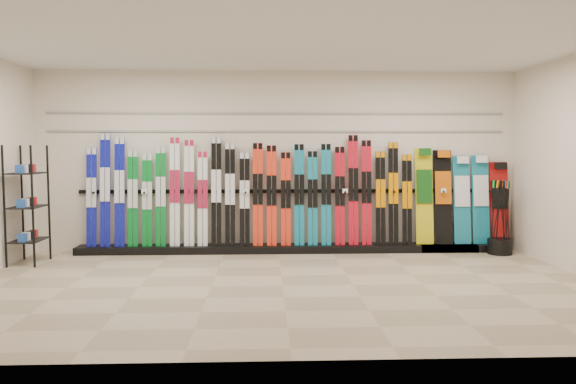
{
  "coord_description": "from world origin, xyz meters",
  "views": [
    {
      "loc": [
        -0.21,
        -6.91,
        1.72
      ],
      "look_at": [
        0.11,
        1.0,
        1.1
      ],
      "focal_mm": 35.0,
      "sensor_mm": 36.0,
      "label": 1
    }
  ],
  "objects": [
    {
      "name": "ski_poles",
      "position": [
        3.6,
        1.97,
        0.61
      ],
      "size": [
        0.31,
        0.37,
        1.18
      ],
      "color": "black",
      "rests_on": "pole_bin"
    },
    {
      "name": "slatwall_rail_0",
      "position": [
        0.0,
        2.48,
        2.0
      ],
      "size": [
        7.6,
        0.02,
        0.03
      ],
      "primitive_type": "cube",
      "color": "gray",
      "rests_on": "back_wall"
    },
    {
      "name": "pole_bin",
      "position": [
        3.6,
        1.97,
        0.12
      ],
      "size": [
        0.39,
        0.39,
        0.25
      ],
      "primitive_type": "cylinder",
      "color": "black",
      "rests_on": "floor"
    },
    {
      "name": "ski_rack_base",
      "position": [
        0.22,
        2.28,
        0.06
      ],
      "size": [
        8.0,
        0.4,
        0.12
      ],
      "primitive_type": "cube",
      "color": "black",
      "rests_on": "floor"
    },
    {
      "name": "floor",
      "position": [
        0.0,
        0.0,
        0.0
      ],
      "size": [
        8.0,
        8.0,
        0.0
      ],
      "primitive_type": "plane",
      "color": "gray",
      "rests_on": "ground"
    },
    {
      "name": "back_wall",
      "position": [
        0.0,
        2.5,
        1.5
      ],
      "size": [
        8.0,
        0.0,
        8.0
      ],
      "primitive_type": "plane",
      "rotation": [
        1.57,
        0.0,
        0.0
      ],
      "color": "beige",
      "rests_on": "floor"
    },
    {
      "name": "snowboards",
      "position": [
        3.07,
        2.36,
        0.87
      ],
      "size": [
        1.58,
        0.25,
        1.6
      ],
      "color": "gold",
      "rests_on": "ski_rack_base"
    },
    {
      "name": "slatwall_rail_1",
      "position": [
        0.0,
        2.48,
        2.3
      ],
      "size": [
        7.6,
        0.02,
        0.03
      ],
      "primitive_type": "cube",
      "color": "gray",
      "rests_on": "back_wall"
    },
    {
      "name": "ceiling",
      "position": [
        0.0,
        0.0,
        3.0
      ],
      "size": [
        8.0,
        8.0,
        0.0
      ],
      "primitive_type": "plane",
      "rotation": [
        3.14,
        0.0,
        0.0
      ],
      "color": "silver",
      "rests_on": "back_wall"
    },
    {
      "name": "accessory_rack",
      "position": [
        -3.75,
        1.52,
        0.88
      ],
      "size": [
        0.4,
        0.6,
        1.76
      ],
      "primitive_type": "cube",
      "color": "black",
      "rests_on": "floor"
    },
    {
      "name": "skis",
      "position": [
        -0.47,
        2.3,
        0.95
      ],
      "size": [
        5.36,
        0.18,
        1.84
      ],
      "color": "#0E1492",
      "rests_on": "ski_rack_base"
    }
  ]
}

